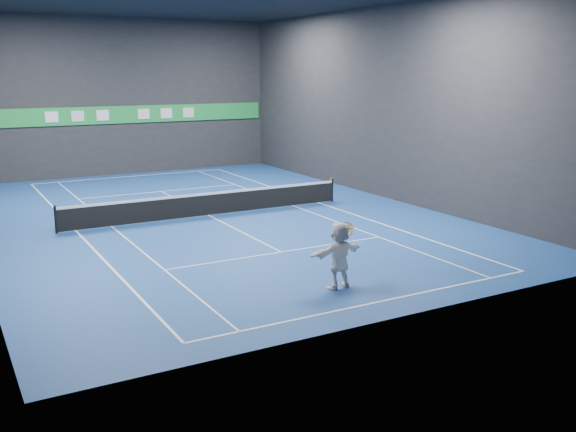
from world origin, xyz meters
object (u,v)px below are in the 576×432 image
tennis_ball (331,179)px  tennis_racket (349,227)px  player (339,255)px  tennis_net (209,203)px

tennis_ball → tennis_racket: tennis_ball is taller
player → tennis_ball: (-0.23, 0.11, 2.17)m
tennis_ball → tennis_net: bearing=87.0°
player → tennis_ball: size_ratio=26.60×
player → tennis_net: (0.32, 10.39, -0.42)m
tennis_racket → tennis_ball: bearing=173.9°
player → tennis_net: bearing=-98.9°
player → tennis_net: size_ratio=0.15×
tennis_net → player: bearing=-91.8°
tennis_ball → tennis_racket: (0.57, -0.06, -1.41)m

